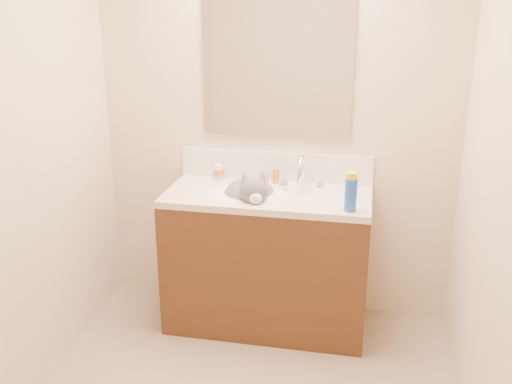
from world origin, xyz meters
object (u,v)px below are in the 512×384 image
at_px(amber_bottle, 276,176).
at_px(cat, 250,197).
at_px(basin, 247,205).
at_px(pill_bottle, 219,172).
at_px(spray_can, 351,195).
at_px(vanity_cabinet, 267,263).
at_px(silver_jar, 265,178).
at_px(faucet, 302,174).

bearing_deg(amber_bottle, cat, -119.01).
xyz_separation_m(basin, amber_bottle, (0.14, 0.22, 0.12)).
bearing_deg(pill_bottle, spray_can, -25.36).
distance_m(vanity_cabinet, silver_jar, 0.52).
distance_m(pill_bottle, spray_can, 0.92).
relative_size(vanity_cabinet, faucet, 4.29).
xyz_separation_m(vanity_cabinet, pill_bottle, (-0.35, 0.20, 0.50)).
bearing_deg(vanity_cabinet, faucet, 37.29).
relative_size(basin, faucet, 1.61).
relative_size(amber_bottle, spray_can, 0.53).
bearing_deg(basin, pill_bottle, 135.11).
height_order(basin, amber_bottle, amber_bottle).
height_order(cat, spray_can, same).
relative_size(vanity_cabinet, amber_bottle, 12.63).
relative_size(vanity_cabinet, basin, 2.67).
distance_m(silver_jar, amber_bottle, 0.07).
relative_size(basin, pill_bottle, 4.61).
relative_size(vanity_cabinet, cat, 2.54).
distance_m(basin, spray_can, 0.65).
bearing_deg(basin, spray_can, -15.43).
bearing_deg(amber_bottle, vanity_cabinet, -94.61).
relative_size(silver_jar, spray_can, 0.31).
distance_m(vanity_cabinet, amber_bottle, 0.53).
bearing_deg(silver_jar, spray_can, -36.28).
relative_size(pill_bottle, spray_can, 0.54).
height_order(basin, silver_jar, silver_jar).
relative_size(faucet, amber_bottle, 2.95).
bearing_deg(silver_jar, faucet, -14.76).
distance_m(vanity_cabinet, faucet, 0.58).
relative_size(pill_bottle, silver_jar, 1.78).
bearing_deg(silver_jar, basin, -105.69).
height_order(faucet, spray_can, faucet).
bearing_deg(basin, cat, 33.98).
distance_m(cat, silver_jar, 0.23).
height_order(cat, silver_jar, cat).
relative_size(basin, amber_bottle, 4.73).
distance_m(faucet, pill_bottle, 0.53).
relative_size(faucet, pill_bottle, 2.87).
relative_size(cat, silver_jar, 8.60).
xyz_separation_m(vanity_cabinet, spray_can, (0.48, -0.20, 0.54)).
bearing_deg(cat, pill_bottle, 118.05).
bearing_deg(vanity_cabinet, cat, -170.46).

